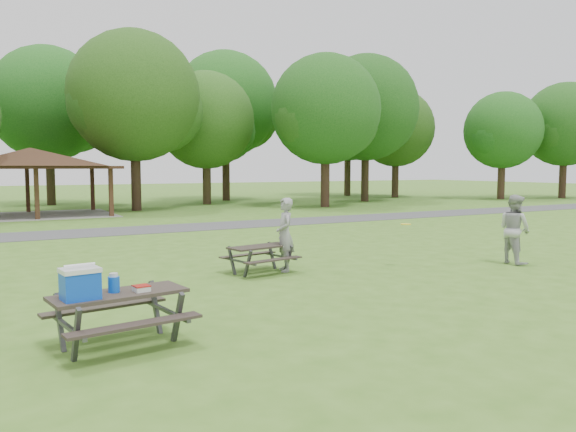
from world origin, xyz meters
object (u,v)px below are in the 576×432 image
at_px(picnic_table_middle, 260,252).
at_px(frisbee_catcher, 515,229).
at_px(frisbee_thrower, 285,235).
at_px(picnic_table_near, 107,297).

relative_size(picnic_table_middle, frisbee_catcher, 0.97).
bearing_deg(frisbee_catcher, frisbee_thrower, 77.03).
bearing_deg(picnic_table_middle, picnic_table_near, -137.35).
height_order(picnic_table_middle, frisbee_catcher, frisbee_catcher).
xyz_separation_m(picnic_table_middle, frisbee_catcher, (6.79, -2.24, 0.44)).
relative_size(frisbee_thrower, frisbee_catcher, 0.99).
relative_size(picnic_table_near, frisbee_catcher, 1.11).
height_order(picnic_table_near, frisbee_catcher, frisbee_catcher).
relative_size(picnic_table_middle, frisbee_thrower, 0.98).
distance_m(picnic_table_near, picnic_table_middle, 6.34).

